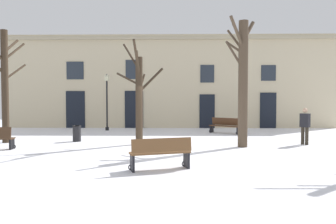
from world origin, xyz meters
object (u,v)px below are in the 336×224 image
(tree_right_of_center, at_px, (5,81))
(bench_back_to_back_right, at_px, (225,125))
(litter_bin, at_px, (77,133))
(person_crossing_plaza, at_px, (305,125))
(tree_near_facade, at_px, (243,79))
(streetlamp, at_px, (107,96))
(bench_near_lamp, at_px, (161,153))
(tree_foreground, at_px, (139,96))

(tree_right_of_center, xyz_separation_m, bench_back_to_back_right, (10.52, 4.15, -2.30))
(tree_right_of_center, xyz_separation_m, litter_bin, (3.10, 0.43, -2.39))
(tree_right_of_center, height_order, bench_back_to_back_right, tree_right_of_center)
(bench_back_to_back_right, bearing_deg, person_crossing_plaza, -23.44)
(tree_near_facade, bearing_deg, bench_back_to_back_right, 88.37)
(streetlamp, distance_m, bench_back_to_back_right, 7.53)
(streetlamp, bearing_deg, bench_near_lamp, -71.07)
(tree_foreground, bearing_deg, bench_near_lamp, -77.25)
(tree_foreground, xyz_separation_m, bench_near_lamp, (1.14, -5.03, -1.63))
(streetlamp, distance_m, person_crossing_plaza, 11.69)
(tree_foreground, relative_size, tree_near_facade, 0.83)
(bench_near_lamp, distance_m, person_crossing_plaza, 7.80)
(bench_back_to_back_right, bearing_deg, tree_foreground, -97.48)
(tree_foreground, relative_size, bench_near_lamp, 2.49)
(tree_right_of_center, distance_m, streetlamp, 6.70)
(bench_back_to_back_right, bearing_deg, bench_near_lamp, -72.38)
(tree_right_of_center, relative_size, person_crossing_plaza, 3.19)
(tree_foreground, xyz_separation_m, streetlamp, (-2.72, 6.21, 0.07))
(tree_right_of_center, xyz_separation_m, person_crossing_plaza, (13.18, -0.46, -1.89))
(tree_right_of_center, distance_m, bench_near_lamp, 9.34)
(streetlamp, relative_size, bench_near_lamp, 2.03)
(litter_bin, bearing_deg, bench_back_to_back_right, 26.63)
(litter_bin, distance_m, bench_back_to_back_right, 8.31)
(tree_right_of_center, distance_m, tree_near_facade, 10.43)
(litter_bin, height_order, bench_back_to_back_right, bench_back_to_back_right)
(person_crossing_plaza, bearing_deg, streetlamp, -164.36)
(litter_bin, bearing_deg, tree_foreground, -16.14)
(streetlamp, distance_m, litter_bin, 5.64)
(litter_bin, bearing_deg, tree_right_of_center, -172.15)
(tree_foreground, relative_size, person_crossing_plaza, 2.76)
(tree_near_facade, height_order, person_crossing_plaza, tree_near_facade)
(tree_right_of_center, xyz_separation_m, tree_near_facade, (10.37, -1.12, 0.01))
(tree_right_of_center, bearing_deg, tree_foreground, -4.12)
(tree_near_facade, bearing_deg, person_crossing_plaza, 13.25)
(streetlamp, height_order, litter_bin, streetlamp)
(tree_right_of_center, bearing_deg, bench_near_lamp, -37.13)
(tree_near_facade, bearing_deg, litter_bin, 168.01)
(bench_back_to_back_right, xyz_separation_m, person_crossing_plaza, (2.66, -4.61, 0.41))
(bench_near_lamp, xyz_separation_m, person_crossing_plaza, (5.96, 5.01, 0.39))
(tree_foreground, bearing_deg, person_crossing_plaza, -0.14)
(tree_foreground, height_order, bench_near_lamp, tree_foreground)
(bench_near_lamp, distance_m, bench_back_to_back_right, 10.17)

